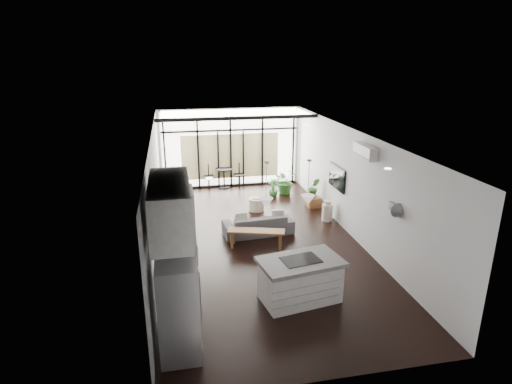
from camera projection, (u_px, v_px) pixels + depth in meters
name	position (u px, v px, depth m)	size (l,w,h in m)	color
floor	(258.00, 242.00, 11.02)	(5.00, 10.00, 0.00)	black
ceiling	(258.00, 134.00, 10.15)	(5.00, 10.00, 0.00)	white
wall_left	(155.00, 196.00, 10.12)	(0.02, 10.00, 2.80)	silver
wall_right	(353.00, 184.00, 11.05)	(0.02, 10.00, 2.80)	silver
wall_back	(230.00, 148.00, 15.24)	(5.00, 0.02, 2.80)	silver
wall_front	(331.00, 299.00, 5.93)	(5.00, 0.02, 2.80)	silver
glazing	(231.00, 148.00, 15.13)	(5.00, 0.20, 2.80)	black
skylight	(234.00, 113.00, 13.88)	(4.70, 1.90, 0.06)	white
neighbour_building	(231.00, 156.00, 15.29)	(3.50, 0.02, 1.60)	#E6E191
island	(300.00, 280.00, 8.32)	(1.58, 0.94, 0.86)	white
cooktop	(301.00, 260.00, 8.18)	(0.72, 0.48, 0.01)	black
fridge	(179.00, 309.00, 6.70)	(0.64, 0.80, 1.64)	#929297
appliance_column	(177.00, 260.00, 7.31)	(0.65, 0.68, 2.52)	white
upper_cabinets	(170.00, 208.00, 6.63)	(0.62, 1.75, 0.86)	white
pendant_left	(266.00, 203.00, 7.85)	(0.26, 0.26, 0.18)	white
pendant_right	(308.00, 200.00, 8.00)	(0.26, 0.26, 0.18)	white
sofa	(258.00, 221.00, 11.40)	(1.86, 0.54, 0.73)	#4A4A4C
console_bench	(256.00, 239.00, 10.66)	(1.41, 0.35, 0.45)	brown
pouf	(256.00, 204.00, 13.15)	(0.48, 0.48, 0.38)	beige
crate	(313.00, 202.00, 13.47)	(0.41, 0.41, 0.31)	brown
plant_tall	(286.00, 184.00, 14.67)	(0.80, 0.89, 0.69)	#2B5F24
plant_med	(273.00, 192.00, 14.36)	(0.34, 0.61, 0.34)	#2B5F24
plant_crate	(314.00, 193.00, 13.38)	(0.35, 0.64, 0.28)	#2B5F24
milk_can	(327.00, 210.00, 12.32)	(0.31, 0.31, 0.61)	beige
bistro_set	(224.00, 179.00, 15.30)	(1.35, 0.54, 0.65)	black
tv	(337.00, 177.00, 12.01)	(0.05, 1.10, 0.65)	black
ac_unit	(365.00, 151.00, 9.96)	(0.22, 0.90, 0.30)	silver
framed_art	(155.00, 197.00, 9.61)	(0.04, 0.70, 0.90)	black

